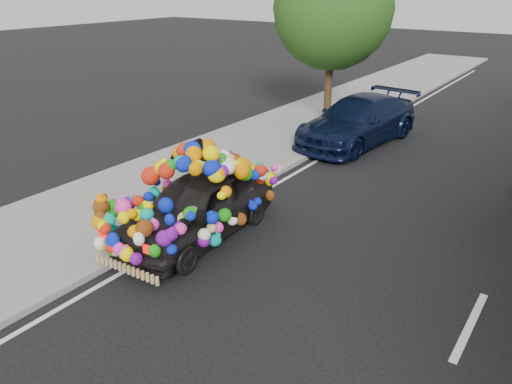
% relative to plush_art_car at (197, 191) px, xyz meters
% --- Properties ---
extents(ground, '(100.00, 100.00, 0.00)m').
position_rel_plush_art_car_xyz_m(ground, '(1.79, 0.13, -1.02)').
color(ground, black).
rests_on(ground, ground).
extents(sidewalk, '(4.00, 60.00, 0.12)m').
position_rel_plush_art_car_xyz_m(sidewalk, '(-2.51, 0.13, -0.96)').
color(sidewalk, gray).
rests_on(sidewalk, ground).
extents(kerb, '(0.15, 60.00, 0.13)m').
position_rel_plush_art_car_xyz_m(kerb, '(-0.56, 0.13, -0.95)').
color(kerb, gray).
rests_on(kerb, ground).
extents(lane_markings, '(6.00, 50.00, 0.01)m').
position_rel_plush_art_car_xyz_m(lane_markings, '(5.39, 0.13, -1.01)').
color(lane_markings, silver).
rests_on(lane_markings, ground).
extents(tree_near_sidewalk, '(4.20, 4.20, 6.13)m').
position_rel_plush_art_car_xyz_m(tree_near_sidewalk, '(-2.01, 9.63, 3.01)').
color(tree_near_sidewalk, '#332114').
rests_on(tree_near_sidewalk, ground).
extents(plush_art_car, '(2.15, 4.25, 2.00)m').
position_rel_plush_art_car_xyz_m(plush_art_car, '(0.00, 0.00, 0.00)').
color(plush_art_car, black).
rests_on(plush_art_car, ground).
extents(navy_sedan, '(2.71, 5.34, 1.49)m').
position_rel_plush_art_car_xyz_m(navy_sedan, '(-0.01, 7.90, -0.27)').
color(navy_sedan, black).
rests_on(navy_sedan, ground).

